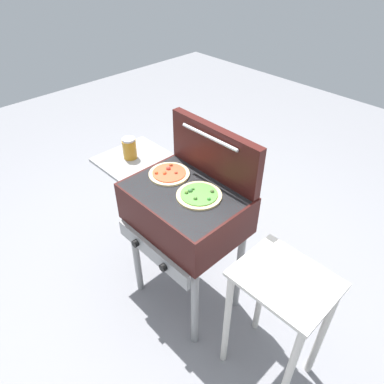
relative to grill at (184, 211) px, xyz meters
name	(u,v)px	position (x,y,z in m)	size (l,w,h in m)	color
ground_plane	(187,295)	(0.01, 0.00, -0.76)	(8.00, 8.00, 0.00)	gray
grill	(184,211)	(0.00, 0.00, 0.00)	(0.96, 0.53, 0.90)	#38110F
grill_lid_open	(214,152)	(0.01, 0.22, 0.30)	(0.63, 0.09, 0.30)	#38110F
pizza_pepperoni	(169,173)	(-0.16, 0.04, 0.15)	(0.23, 0.23, 0.03)	beige
pizza_veggie	(199,195)	(0.10, 0.02, 0.15)	(0.24, 0.24, 0.03)	#E0C17F
sauce_jar	(130,148)	(-0.46, -0.01, 0.21)	(0.08, 0.08, 0.13)	#B77A1E
prep_table	(279,307)	(0.67, 0.00, -0.21)	(0.44, 0.36, 0.77)	beige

